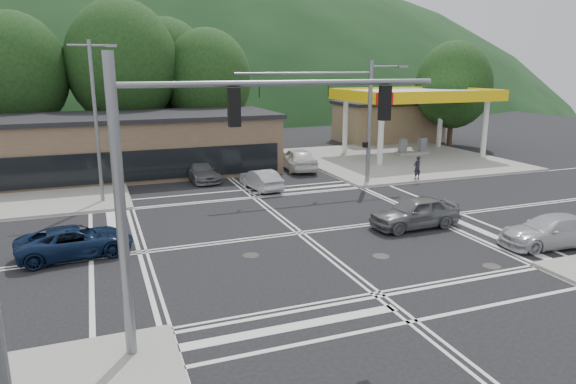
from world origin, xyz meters
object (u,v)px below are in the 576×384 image
object	(u,v)px
car_queue_a	(261,179)
car_blue_west	(75,241)
car_grey_center	(415,212)
car_queue_b	(298,159)
pedestrian	(417,167)
car_silver_east	(551,231)
car_northbound	(200,171)

from	to	relation	value
car_queue_a	car_blue_west	bearing A→B (deg)	31.16
car_blue_west	car_grey_center	distance (m)	15.38
car_queue_b	pedestrian	distance (m)	8.94
car_blue_west	car_queue_a	xyz separation A→B (m)	(10.75, 8.50, 0.01)
car_blue_west	pedestrian	size ratio (longest dim) A/B	2.84
car_blue_west	car_grey_center	world-z (taller)	car_grey_center
car_silver_east	pedestrian	size ratio (longest dim) A/B	2.88
car_grey_center	car_queue_b	distance (m)	15.16
car_grey_center	car_northbound	xyz separation A→B (m)	(-7.63, 14.11, -0.12)
car_grey_center	pedestrian	size ratio (longest dim) A/B	2.78
car_queue_b	car_silver_east	bearing A→B (deg)	106.81
car_grey_center	car_northbound	distance (m)	16.04
car_grey_center	car_silver_east	size ratio (longest dim) A/B	0.96
car_grey_center	car_queue_a	bearing A→B (deg)	-157.15
car_queue_b	car_northbound	world-z (taller)	car_queue_b
car_queue_a	car_northbound	size ratio (longest dim) A/B	0.89
car_blue_west	car_silver_east	bearing A→B (deg)	-114.12
car_blue_west	car_queue_a	size ratio (longest dim) A/B	1.16
car_blue_west	car_northbound	bearing A→B (deg)	-38.48
car_silver_east	car_queue_b	size ratio (longest dim) A/B	0.93
car_queue_a	car_queue_b	size ratio (longest dim) A/B	0.79
car_silver_east	car_northbound	distance (m)	21.83
car_queue_a	car_queue_b	distance (m)	6.73
car_queue_b	car_blue_west	bearing A→B (deg)	46.53
car_queue_b	car_queue_a	bearing A→B (deg)	53.05
pedestrian	car_queue_a	bearing A→B (deg)	-20.56
car_northbound	pedestrian	bearing A→B (deg)	-28.15
car_blue_west	car_northbound	world-z (taller)	car_northbound
car_silver_east	car_queue_a	distance (m)	16.84
pedestrian	car_grey_center	bearing A→B (deg)	42.35
car_silver_east	car_northbound	bearing A→B (deg)	-140.48
car_silver_east	car_queue_a	size ratio (longest dim) A/B	1.18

